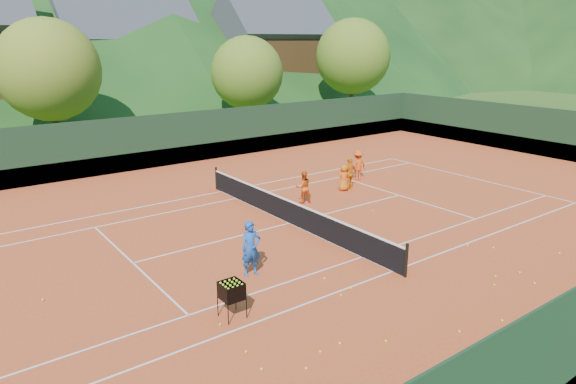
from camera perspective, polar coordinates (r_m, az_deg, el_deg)
ground at (r=20.47m, az=0.18°, el=-3.53°), size 400.00×400.00×0.00m
clay_court at (r=20.47m, az=0.18°, el=-3.50°), size 40.00×24.00×0.02m
coach at (r=15.85m, az=-4.14°, el=-6.28°), size 0.70×0.51×1.75m
student_a at (r=22.79m, az=1.71°, el=0.56°), size 0.84×0.74×1.46m
student_b at (r=25.05m, az=6.88°, el=2.06°), size 0.97×0.55×1.56m
student_c at (r=24.79m, az=6.21°, el=1.58°), size 0.69×0.51×1.28m
student_d at (r=26.74m, az=7.77°, el=2.97°), size 1.06×0.66×1.57m
tennis_ball_0 at (r=17.21m, az=25.70°, el=-9.14°), size 0.07×0.07×0.07m
tennis_ball_1 at (r=16.64m, az=21.93°, el=-9.54°), size 0.07×0.07×0.07m
tennis_ball_2 at (r=15.89m, az=4.08°, el=-9.55°), size 0.07×0.07×0.07m
tennis_ball_3 at (r=12.58m, az=-4.68°, el=-17.26°), size 0.07×0.07×0.07m
tennis_ball_4 at (r=19.33m, az=19.32°, el=-5.60°), size 0.07×0.07×0.07m
tennis_ball_5 at (r=14.79m, az=22.68°, el=-13.05°), size 0.07×0.07×0.07m
tennis_ball_7 at (r=13.66m, az=-7.55°, el=-14.38°), size 0.07×0.07×0.07m
tennis_ball_9 at (r=15.41m, az=6.98°, el=-10.53°), size 0.07×0.07×0.07m
tennis_ball_10 at (r=19.41m, az=21.86°, el=-5.78°), size 0.07×0.07×0.07m
tennis_ball_11 at (r=17.77m, az=24.34°, el=-8.15°), size 0.07×0.07×0.07m
tennis_ball_12 at (r=19.38m, az=7.26°, el=-4.68°), size 0.07×0.07×0.07m
tennis_ball_13 at (r=17.61m, az=8.46°, el=-7.00°), size 0.07×0.07×0.07m
tennis_ball_14 at (r=13.12m, az=10.81°, el=-15.96°), size 0.07×0.07×0.07m
tennis_ball_15 at (r=14.98m, az=5.90°, el=-11.33°), size 0.07×0.07×0.07m
tennis_ball_16 at (r=17.23m, az=22.06°, el=-8.65°), size 0.07×0.07×0.07m
tennis_ball_17 at (r=16.20m, az=-25.59°, el=-10.75°), size 0.07×0.07×0.07m
tennis_ball_18 at (r=12.56m, az=3.60°, el=-17.30°), size 0.07×0.07×0.07m
tennis_ball_20 at (r=19.88m, az=27.93°, el=-6.04°), size 0.07×0.07×0.07m
tennis_ball_21 at (r=13.93m, az=18.50°, el=-14.49°), size 0.07×0.07×0.07m
tennis_ball_22 at (r=22.08m, az=9.39°, el=-2.08°), size 0.07×0.07×0.07m
tennis_ball_23 at (r=12.03m, az=2.04°, el=-18.99°), size 0.07×0.07×0.07m
tennis_ball_24 at (r=12.01m, az=-2.96°, el=-19.06°), size 0.07×0.07×0.07m
tennis_ball_25 at (r=12.89m, az=5.78°, el=-16.38°), size 0.07×0.07×0.07m
court_lines at (r=20.46m, az=0.18°, el=-3.47°), size 23.83×11.03×0.00m
tennis_net at (r=20.30m, az=0.18°, el=-2.15°), size 0.10×12.07×1.10m
perimeter_fence at (r=20.07m, az=0.19°, el=-0.13°), size 40.40×24.24×3.00m
ball_hopper at (r=13.65m, az=-6.29°, el=-10.93°), size 0.57×0.57×1.00m
chalet_mid at (r=52.46m, az=-17.42°, el=13.65°), size 12.65×8.82×11.45m
chalet_right at (r=55.28m, az=-1.73°, el=14.77°), size 11.50×8.82×11.91m
tree_b at (r=36.26m, az=-25.07°, el=12.18°), size 6.40×6.40×8.40m
tree_c at (r=40.64m, az=-4.56°, el=13.05°), size 5.60×5.60×7.35m
tree_d at (r=48.75m, az=7.21°, el=14.71°), size 6.80×6.80×8.93m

